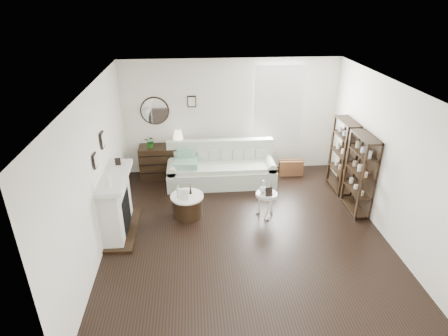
{
  "coord_description": "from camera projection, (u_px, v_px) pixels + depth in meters",
  "views": [
    {
      "loc": [
        -0.88,
        -5.63,
        4.09
      ],
      "look_at": [
        -0.33,
        0.8,
        0.97
      ],
      "focal_mm": 30.0,
      "sensor_mm": 36.0,
      "label": 1
    }
  ],
  "objects": [
    {
      "name": "shelf_unit_near",
      "position": [
        360.0,
        174.0,
        7.31
      ],
      "size": [
        0.3,
        0.8,
        1.6
      ],
      "color": "black",
      "rests_on": "ground"
    },
    {
      "name": "drum_table",
      "position": [
        187.0,
        205.0,
        7.36
      ],
      "size": [
        0.65,
        0.65,
        0.45
      ],
      "rotation": [
        0.0,
        0.0,
        0.22
      ],
      "color": "black",
      "rests_on": "ground"
    },
    {
      "name": "room",
      "position": [
        262.0,
        107.0,
        8.68
      ],
      "size": [
        5.5,
        5.5,
        5.5
      ],
      "color": "black",
      "rests_on": "ground"
    },
    {
      "name": "flask_ped",
      "position": [
        263.0,
        187.0,
        7.18
      ],
      "size": [
        0.14,
        0.14,
        0.27
      ],
      "primitive_type": null,
      "color": "silver",
      "rests_on": "pedestal_table"
    },
    {
      "name": "shelf_unit_far",
      "position": [
        343.0,
        155.0,
        8.12
      ],
      "size": [
        0.3,
        0.8,
        1.6
      ],
      "color": "black",
      "rests_on": "ground"
    },
    {
      "name": "sofa",
      "position": [
        221.0,
        170.0,
        8.6
      ],
      "size": [
        2.44,
        0.85,
        0.95
      ],
      "color": "#B5C2AD",
      "rests_on": "ground"
    },
    {
      "name": "bottle_drum",
      "position": [
        178.0,
        192.0,
        7.12
      ],
      "size": [
        0.06,
        0.06,
        0.27
      ],
      "primitive_type": "cylinder",
      "color": "silver",
      "rests_on": "drum_table"
    },
    {
      "name": "fireplace",
      "position": [
        117.0,
        206.0,
        6.75
      ],
      "size": [
        0.5,
        1.4,
        1.84
      ],
      "color": "silver",
      "rests_on": "ground"
    },
    {
      "name": "eiffel_ped",
      "position": [
        271.0,
        188.0,
        7.21
      ],
      "size": [
        0.12,
        0.12,
        0.2
      ],
      "primitive_type": null,
      "rotation": [
        0.0,
        0.0,
        0.02
      ],
      "color": "black",
      "rests_on": "pedestal_table"
    },
    {
      "name": "dresser",
      "position": [
        165.0,
        162.0,
        8.82
      ],
      "size": [
        1.16,
        0.5,
        0.77
      ],
      "color": "black",
      "rests_on": "ground"
    },
    {
      "name": "quilt",
      "position": [
        186.0,
        163.0,
        8.32
      ],
      "size": [
        0.59,
        0.49,
        0.14
      ],
      "primitive_type": "cube",
      "rotation": [
        0.0,
        0.0,
        -0.08
      ],
      "color": "#279174",
      "rests_on": "sofa"
    },
    {
      "name": "table_lamp",
      "position": [
        178.0,
        138.0,
        8.6
      ],
      "size": [
        0.28,
        0.28,
        0.37
      ],
      "primitive_type": null,
      "rotation": [
        0.0,
        0.0,
        -0.19
      ],
      "color": "white",
      "rests_on": "dresser"
    },
    {
      "name": "card_frame_ped",
      "position": [
        269.0,
        192.0,
        7.09
      ],
      "size": [
        0.14,
        0.07,
        0.18
      ],
      "primitive_type": "cube",
      "rotation": [
        -0.21,
        0.0,
        0.1
      ],
      "color": "black",
      "rests_on": "pedestal_table"
    },
    {
      "name": "suitcase",
      "position": [
        291.0,
        168.0,
        8.98
      ],
      "size": [
        0.58,
        0.22,
        0.38
      ],
      "primitive_type": "cube",
      "rotation": [
        0.0,
        0.0,
        -0.05
      ],
      "color": "brown",
      "rests_on": "ground"
    },
    {
      "name": "card_frame_drum",
      "position": [
        184.0,
        195.0,
        7.07
      ],
      "size": [
        0.16,
        0.08,
        0.21
      ],
      "primitive_type": "cube",
      "rotation": [
        -0.21,
        0.0,
        -0.16
      ],
      "color": "silver",
      "rests_on": "drum_table"
    },
    {
      "name": "eiffel_drum",
      "position": [
        190.0,
        189.0,
        7.26
      ],
      "size": [
        0.13,
        0.13,
        0.21
      ],
      "primitive_type": null,
      "rotation": [
        0.0,
        0.0,
        -0.04
      ],
      "color": "black",
      "rests_on": "drum_table"
    },
    {
      "name": "potted_plant",
      "position": [
        151.0,
        142.0,
        8.52
      ],
      "size": [
        0.32,
        0.3,
        0.29
      ],
      "primitive_type": "imported",
      "rotation": [
        0.0,
        0.0,
        -0.33
      ],
      "color": "#1B5618",
      "rests_on": "dresser"
    },
    {
      "name": "pedestal_table",
      "position": [
        267.0,
        195.0,
        7.24
      ],
      "size": [
        0.42,
        0.42,
        0.51
      ],
      "rotation": [
        0.0,
        0.0,
        0.08
      ],
      "color": "silver",
      "rests_on": "ground"
    }
  ]
}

